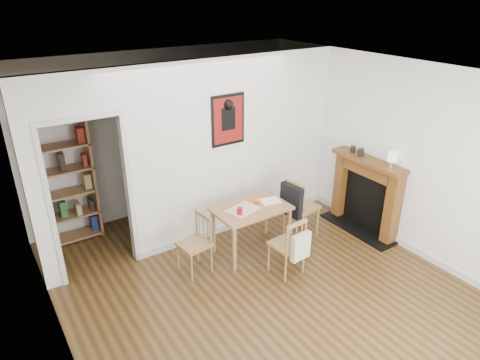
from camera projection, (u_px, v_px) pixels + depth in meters
ground at (259, 284)px, 5.39m from camera, size 5.20×5.20×0.00m
room_shell at (210, 155)px, 5.92m from camera, size 5.20×5.20×5.20m
dining_table at (251, 213)px, 5.84m from camera, size 1.02×0.65×0.69m
chair_left at (194, 245)px, 5.48m from camera, size 0.45×0.45×0.81m
chair_right at (301, 207)px, 6.29m from camera, size 0.57×0.51×0.91m
chair_front at (287, 245)px, 5.46m from camera, size 0.44×0.49×0.82m
bookshelf at (65, 182)px, 6.01m from camera, size 0.78×0.31×1.86m
fireplace at (367, 192)px, 6.41m from camera, size 0.45×1.25×1.16m
red_glass at (240, 211)px, 5.60m from camera, size 0.07×0.07×0.10m
orange_fruit at (256, 201)px, 5.90m from camera, size 0.08×0.08×0.08m
placemat at (243, 209)px, 5.74m from camera, size 0.48×0.40×0.00m
notebook at (270, 201)px, 5.96m from camera, size 0.31×0.26×0.01m
mantel_lamp at (392, 157)px, 5.86m from camera, size 0.13×0.13×0.21m
ceramic_jar_a at (361, 152)px, 6.25m from camera, size 0.09×0.09×0.11m
ceramic_jar_b at (353, 149)px, 6.39m from camera, size 0.08×0.08×0.10m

